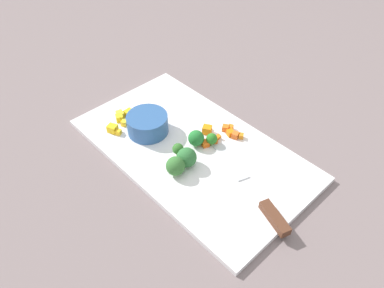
% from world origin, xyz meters
% --- Properties ---
extents(ground_plane, '(4.00, 4.00, 0.00)m').
position_xyz_m(ground_plane, '(0.00, 0.00, 0.00)').
color(ground_plane, slate).
extents(cutting_board, '(0.53, 0.30, 0.01)m').
position_xyz_m(cutting_board, '(0.00, 0.00, 0.01)').
color(cutting_board, white).
rests_on(cutting_board, ground_plane).
extents(prep_bowl, '(0.09, 0.09, 0.04)m').
position_xyz_m(prep_bowl, '(-0.11, -0.04, 0.03)').
color(prep_bowl, '#2C5690').
rests_on(prep_bowl, cutting_board).
extents(chef_knife, '(0.28, 0.12, 0.02)m').
position_xyz_m(chef_knife, '(0.19, -0.00, 0.02)').
color(chef_knife, silver).
rests_on(chef_knife, cutting_board).
extents(carrot_dice_0, '(0.01, 0.01, 0.01)m').
position_xyz_m(carrot_dice_0, '(0.00, 0.02, 0.02)').
color(carrot_dice_0, orange).
rests_on(carrot_dice_0, cutting_board).
extents(carrot_dice_1, '(0.02, 0.02, 0.01)m').
position_xyz_m(carrot_dice_1, '(0.01, 0.10, 0.02)').
color(carrot_dice_1, orange).
rests_on(carrot_dice_1, cutting_board).
extents(carrot_dice_2, '(0.02, 0.02, 0.01)m').
position_xyz_m(carrot_dice_2, '(0.02, 0.05, 0.02)').
color(carrot_dice_2, orange).
rests_on(carrot_dice_2, cutting_board).
extents(carrot_dice_3, '(0.01, 0.01, 0.01)m').
position_xyz_m(carrot_dice_3, '(0.02, 0.06, 0.02)').
color(carrot_dice_3, orange).
rests_on(carrot_dice_3, cutting_board).
extents(carrot_dice_4, '(0.03, 0.03, 0.02)m').
position_xyz_m(carrot_dice_4, '(-0.01, 0.06, 0.02)').
color(carrot_dice_4, orange).
rests_on(carrot_dice_4, cutting_board).
extents(carrot_dice_5, '(0.02, 0.02, 0.01)m').
position_xyz_m(carrot_dice_5, '(0.04, 0.09, 0.02)').
color(carrot_dice_5, orange).
rests_on(carrot_dice_5, cutting_board).
extents(carrot_dice_6, '(0.02, 0.02, 0.01)m').
position_xyz_m(carrot_dice_6, '(0.05, 0.10, 0.02)').
color(carrot_dice_6, orange).
rests_on(carrot_dice_6, cutting_board).
extents(carrot_dice_7, '(0.02, 0.02, 0.01)m').
position_xyz_m(carrot_dice_7, '(0.03, 0.09, 0.02)').
color(carrot_dice_7, orange).
rests_on(carrot_dice_7, cutting_board).
extents(carrot_dice_8, '(0.02, 0.02, 0.01)m').
position_xyz_m(carrot_dice_8, '(0.02, 0.03, 0.02)').
color(carrot_dice_8, orange).
rests_on(carrot_dice_8, cutting_board).
extents(carrot_dice_9, '(0.01, 0.01, 0.01)m').
position_xyz_m(carrot_dice_9, '(-0.02, 0.07, 0.02)').
color(carrot_dice_9, orange).
rests_on(carrot_dice_9, cutting_board).
extents(carrot_dice_10, '(0.02, 0.02, 0.01)m').
position_xyz_m(carrot_dice_10, '(0.02, 0.11, 0.02)').
color(carrot_dice_10, orange).
rests_on(carrot_dice_10, cutting_board).
extents(pepper_dice_0, '(0.02, 0.02, 0.02)m').
position_xyz_m(pepper_dice_0, '(-0.18, -0.04, 0.02)').
color(pepper_dice_0, yellow).
rests_on(pepper_dice_0, cutting_board).
extents(pepper_dice_1, '(0.03, 0.03, 0.02)m').
position_xyz_m(pepper_dice_1, '(-0.16, -0.10, 0.02)').
color(pepper_dice_1, yellow).
rests_on(pepper_dice_1, cutting_board).
extents(pepper_dice_2, '(0.02, 0.02, 0.02)m').
position_xyz_m(pepper_dice_2, '(-0.19, -0.05, 0.02)').
color(pepper_dice_2, yellow).
rests_on(pepper_dice_2, cutting_board).
extents(pepper_dice_3, '(0.02, 0.02, 0.02)m').
position_xyz_m(pepper_dice_3, '(-0.19, -0.06, 0.02)').
color(pepper_dice_3, yellow).
rests_on(pepper_dice_3, cutting_board).
extents(pepper_dice_4, '(0.02, 0.02, 0.01)m').
position_xyz_m(pepper_dice_4, '(-0.16, -0.06, 0.02)').
color(pepper_dice_4, yellow).
rests_on(pepper_dice_4, cutting_board).
extents(pepper_dice_5, '(0.02, 0.02, 0.02)m').
position_xyz_m(pepper_dice_5, '(-0.17, -0.01, 0.02)').
color(pepper_dice_5, yellow).
rests_on(pepper_dice_5, cutting_board).
extents(pepper_dice_6, '(0.02, 0.02, 0.01)m').
position_xyz_m(pepper_dice_6, '(-0.15, -0.09, 0.02)').
color(pepper_dice_6, yellow).
rests_on(pepper_dice_6, cutting_board).
extents(broccoli_floret_0, '(0.04, 0.04, 0.04)m').
position_xyz_m(broccoli_floret_0, '(0.00, 0.01, 0.03)').
color(broccoli_floret_0, '#82C06B').
rests_on(broccoli_floret_0, cutting_board).
extents(broccoli_floret_1, '(0.02, 0.02, 0.03)m').
position_xyz_m(broccoli_floret_1, '(-0.00, -0.04, 0.03)').
color(broccoli_floret_1, '#97BA5F').
rests_on(broccoli_floret_1, cutting_board).
extents(broccoli_floret_2, '(0.04, 0.04, 0.04)m').
position_xyz_m(broccoli_floret_2, '(0.03, -0.04, 0.03)').
color(broccoli_floret_2, '#93AD62').
rests_on(broccoli_floret_2, cutting_board).
extents(broccoli_floret_3, '(0.04, 0.04, 0.04)m').
position_xyz_m(broccoli_floret_3, '(0.03, -0.08, 0.03)').
color(broccoli_floret_3, '#89BE56').
rests_on(broccoli_floret_3, cutting_board).
extents(broccoli_floret_4, '(0.02, 0.02, 0.03)m').
position_xyz_m(broccoli_floret_4, '(0.02, 0.04, 0.03)').
color(broccoli_floret_4, '#80B956').
rests_on(broccoli_floret_4, cutting_board).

